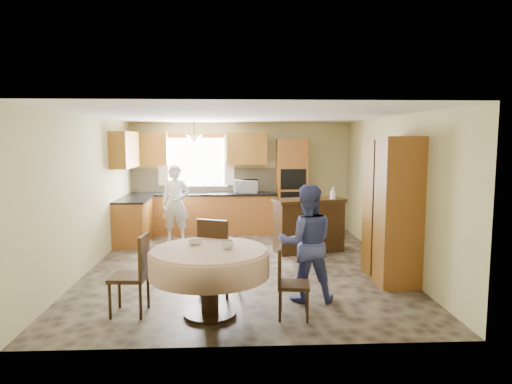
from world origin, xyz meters
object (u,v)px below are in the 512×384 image
object	(u,v)px
dining_table	(209,264)
chair_right	(288,279)
cupboard	(392,209)
sideboard	(309,227)
chair_left	(135,270)
chair_back	(217,253)
oven_tower	(291,186)
person_sink	(176,204)
person_dining	(306,243)

from	to	relation	value
dining_table	chair_right	world-z (taller)	chair_right
cupboard	chair_right	world-z (taller)	cupboard
sideboard	cupboard	world-z (taller)	cupboard
cupboard	chair_left	distance (m)	3.81
chair_back	chair_right	world-z (taller)	chair_back
chair_left	sideboard	bearing A→B (deg)	142.49
sideboard	chair_right	bearing A→B (deg)	-118.24
oven_tower	chair_back	size ratio (longest dim) A/B	1.99
sideboard	chair_left	distance (m)	3.96
dining_table	chair_right	size ratio (longest dim) A/B	1.68
cupboard	person_sink	bearing A→B (deg)	142.97
cupboard	chair_right	size ratio (longest dim) A/B	2.52
oven_tower	sideboard	size ratio (longest dim) A/B	1.60
chair_left	person_dining	distance (m)	2.19
sideboard	chair_back	size ratio (longest dim) A/B	1.24
dining_table	chair_left	xyz separation A→B (m)	(-0.90, 0.10, -0.10)
person_sink	oven_tower	bearing A→B (deg)	19.97
person_dining	chair_right	bearing A→B (deg)	61.66
chair_back	person_dining	world-z (taller)	person_dining
chair_back	person_dining	size ratio (longest dim) A/B	0.69
dining_table	chair_left	world-z (taller)	chair_left
chair_back	chair_right	bearing A→B (deg)	159.00
cupboard	person_dining	size ratio (longest dim) A/B	1.41
chair_back	oven_tower	bearing A→B (deg)	-88.04
chair_left	person_dining	world-z (taller)	person_dining
cupboard	chair_back	size ratio (longest dim) A/B	2.03
chair_back	chair_left	bearing A→B (deg)	55.50
oven_tower	person_sink	xyz separation A→B (m)	(-2.50, -0.81, -0.26)
chair_left	person_dining	xyz separation A→B (m)	(2.14, 0.37, 0.23)
sideboard	chair_right	distance (m)	3.28
person_sink	chair_back	bearing A→B (deg)	-71.82
chair_right	person_sink	bearing A→B (deg)	31.48
chair_left	person_sink	xyz separation A→B (m)	(-0.00, 3.92, 0.26)
sideboard	cupboard	xyz separation A→B (m)	(0.96, -1.76, 0.61)
cupboard	person_dining	bearing A→B (deg)	-148.84
chair_left	person_sink	world-z (taller)	person_sink
chair_back	person_sink	size ratio (longest dim) A/B	0.66
cupboard	dining_table	world-z (taller)	cupboard
chair_back	chair_right	xyz separation A→B (m)	(0.87, -0.83, -0.11)
dining_table	person_sink	xyz separation A→B (m)	(-0.90, 4.02, 0.16)
oven_tower	chair_right	size ratio (longest dim) A/B	2.47
chair_right	cupboard	bearing A→B (deg)	-42.94
sideboard	chair_left	world-z (taller)	chair_left
dining_table	chair_back	distance (m)	0.73
dining_table	person_dining	world-z (taller)	person_dining
person_sink	person_dining	xyz separation A→B (m)	(2.15, -3.55, -0.03)
chair_back	cupboard	bearing A→B (deg)	-144.52
cupboard	person_dining	xyz separation A→B (m)	(-1.42, -0.86, -0.31)
sideboard	chair_right	size ratio (longest dim) A/B	1.54
sideboard	person_dining	distance (m)	2.67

